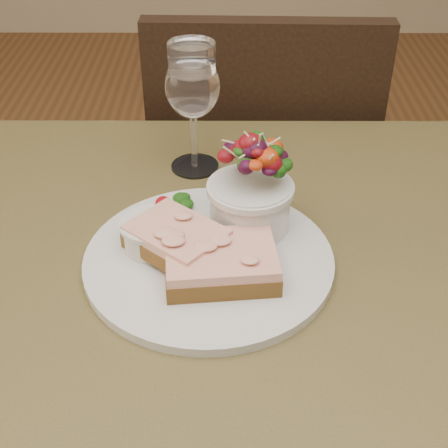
{
  "coord_description": "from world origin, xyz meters",
  "views": [
    {
      "loc": [
        -0.01,
        -0.55,
        1.23
      ],
      "look_at": [
        -0.01,
        0.02,
        0.81
      ],
      "focal_mm": 50.0,
      "sensor_mm": 36.0,
      "label": 1
    }
  ],
  "objects_px": {
    "sandwich_front": "(221,262)",
    "ramekin": "(152,233)",
    "wine_glass": "(193,90)",
    "chair_far": "(256,248)",
    "dinner_plate": "(209,260)",
    "sandwich_back": "(177,239)",
    "cafe_table": "(230,338)",
    "salad_bowl": "(251,186)"
  },
  "relations": [
    {
      "from": "cafe_table",
      "to": "sandwich_front",
      "type": "relative_size",
      "value": 5.95
    },
    {
      "from": "salad_bowl",
      "to": "cafe_table",
      "type": "bearing_deg",
      "value": -105.65
    },
    {
      "from": "dinner_plate",
      "to": "ramekin",
      "type": "height_order",
      "value": "ramekin"
    },
    {
      "from": "cafe_table",
      "to": "sandwich_front",
      "type": "xyz_separation_m",
      "value": [
        -0.01,
        -0.01,
        0.13
      ]
    },
    {
      "from": "sandwich_back",
      "to": "salad_bowl",
      "type": "bearing_deg",
      "value": 73.69
    },
    {
      "from": "cafe_table",
      "to": "dinner_plate",
      "type": "relative_size",
      "value": 2.7
    },
    {
      "from": "dinner_plate",
      "to": "sandwich_front",
      "type": "xyz_separation_m",
      "value": [
        0.01,
        -0.03,
        0.02
      ]
    },
    {
      "from": "chair_far",
      "to": "salad_bowl",
      "type": "relative_size",
      "value": 7.09
    },
    {
      "from": "dinner_plate",
      "to": "ramekin",
      "type": "bearing_deg",
      "value": 164.89
    },
    {
      "from": "cafe_table",
      "to": "wine_glass",
      "type": "height_order",
      "value": "wine_glass"
    },
    {
      "from": "sandwich_front",
      "to": "ramekin",
      "type": "distance_m",
      "value": 0.1
    },
    {
      "from": "chair_far",
      "to": "dinner_plate",
      "type": "relative_size",
      "value": 3.03
    },
    {
      "from": "sandwich_front",
      "to": "ramekin",
      "type": "height_order",
      "value": "ramekin"
    },
    {
      "from": "wine_glass",
      "to": "cafe_table",
      "type": "bearing_deg",
      "value": -78.25
    },
    {
      "from": "dinner_plate",
      "to": "sandwich_front",
      "type": "height_order",
      "value": "sandwich_front"
    },
    {
      "from": "ramekin",
      "to": "sandwich_front",
      "type": "bearing_deg",
      "value": -31.47
    },
    {
      "from": "sandwich_front",
      "to": "sandwich_back",
      "type": "bearing_deg",
      "value": 140.36
    },
    {
      "from": "sandwich_front",
      "to": "salad_bowl",
      "type": "relative_size",
      "value": 1.06
    },
    {
      "from": "sandwich_front",
      "to": "salad_bowl",
      "type": "distance_m",
      "value": 0.11
    },
    {
      "from": "chair_far",
      "to": "sandwich_back",
      "type": "height_order",
      "value": "chair_far"
    },
    {
      "from": "chair_far",
      "to": "wine_glass",
      "type": "bearing_deg",
      "value": 74.44
    },
    {
      "from": "chair_far",
      "to": "sandwich_front",
      "type": "bearing_deg",
      "value": 84.67
    },
    {
      "from": "dinner_plate",
      "to": "salad_bowl",
      "type": "height_order",
      "value": "salad_bowl"
    },
    {
      "from": "sandwich_back",
      "to": "sandwich_front",
      "type": "bearing_deg",
      "value": 5.8
    },
    {
      "from": "cafe_table",
      "to": "chair_far",
      "type": "distance_m",
      "value": 0.73
    },
    {
      "from": "sandwich_front",
      "to": "chair_far",
      "type": "bearing_deg",
      "value": 77.32
    },
    {
      "from": "wine_glass",
      "to": "chair_far",
      "type": "bearing_deg",
      "value": 72.86
    },
    {
      "from": "sandwich_front",
      "to": "sandwich_back",
      "type": "distance_m",
      "value": 0.06
    },
    {
      "from": "dinner_plate",
      "to": "sandwich_back",
      "type": "xyz_separation_m",
      "value": [
        -0.04,
        0.0,
        0.03
      ]
    },
    {
      "from": "dinner_plate",
      "to": "sandwich_front",
      "type": "relative_size",
      "value": 2.21
    },
    {
      "from": "cafe_table",
      "to": "wine_glass",
      "type": "relative_size",
      "value": 4.57
    },
    {
      "from": "wine_glass",
      "to": "sandwich_front",
      "type": "bearing_deg",
      "value": -80.94
    },
    {
      "from": "chair_far",
      "to": "ramekin",
      "type": "xyz_separation_m",
      "value": [
        -0.16,
        -0.59,
        0.49
      ]
    },
    {
      "from": "sandwich_back",
      "to": "wine_glass",
      "type": "height_order",
      "value": "wine_glass"
    },
    {
      "from": "cafe_table",
      "to": "chair_far",
      "type": "xyz_separation_m",
      "value": [
        0.07,
        0.63,
        -0.36
      ]
    },
    {
      "from": "ramekin",
      "to": "wine_glass",
      "type": "bearing_deg",
      "value": 78.37
    },
    {
      "from": "dinner_plate",
      "to": "salad_bowl",
      "type": "relative_size",
      "value": 2.34
    },
    {
      "from": "ramekin",
      "to": "sandwich_back",
      "type": "bearing_deg",
      "value": -27.19
    },
    {
      "from": "chair_far",
      "to": "salad_bowl",
      "type": "height_order",
      "value": "chair_far"
    },
    {
      "from": "cafe_table",
      "to": "salad_bowl",
      "type": "distance_m",
      "value": 0.19
    },
    {
      "from": "dinner_plate",
      "to": "sandwich_back",
      "type": "relative_size",
      "value": 2.22
    },
    {
      "from": "sandwich_front",
      "to": "sandwich_back",
      "type": "xyz_separation_m",
      "value": [
        -0.05,
        0.03,
        0.01
      ]
    }
  ]
}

